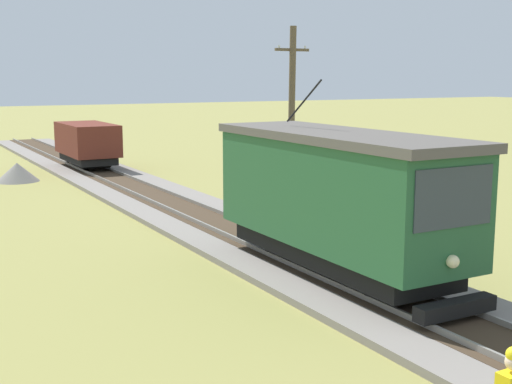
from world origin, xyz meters
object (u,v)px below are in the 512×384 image
red_tram (337,196)px  gravel_pile (17,172)px  utility_pole_mid (291,121)px  freight_car (87,143)px

red_tram → gravel_pile: size_ratio=4.00×
utility_pole_mid → freight_car: bearing=101.2°
red_tram → gravel_pile: red_tram is taller
red_tram → utility_pole_mid: (3.20, 7.36, 1.39)m
red_tram → gravel_pile: (-4.17, 21.37, -1.72)m
red_tram → freight_car: bearing=90.0°
freight_car → gravel_pile: freight_car is taller
freight_car → utility_pole_mid: bearing=-78.8°
red_tram → freight_car: red_tram is taller
red_tram → utility_pole_mid: size_ratio=1.23×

